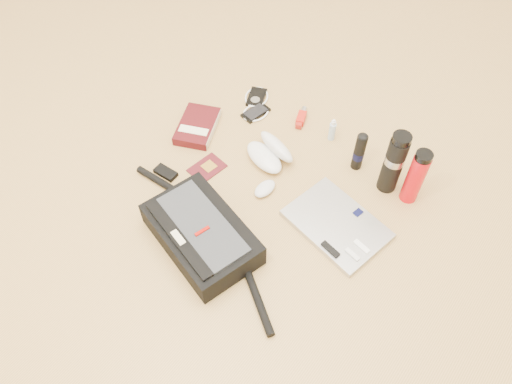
# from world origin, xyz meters

# --- Properties ---
(ground) EXTENTS (4.00, 4.00, 0.00)m
(ground) POSITION_xyz_m (0.00, 0.00, 0.00)
(ground) COLOR tan
(ground) RESTS_ON ground
(messenger_bag) EXTENTS (0.78, 0.34, 0.11)m
(messenger_bag) POSITION_xyz_m (-0.06, -0.21, 0.05)
(messenger_bag) COLOR black
(messenger_bag) RESTS_ON ground
(laptop) EXTENTS (0.37, 0.29, 0.03)m
(laptop) POSITION_xyz_m (0.27, 0.12, 0.01)
(laptop) COLOR #AEAEB0
(laptop) RESTS_ON ground
(book) EXTENTS (0.21, 0.25, 0.04)m
(book) POSITION_xyz_m (-0.42, 0.17, 0.02)
(book) COLOR #400A0E
(book) RESTS_ON ground
(passport) EXTENTS (0.11, 0.14, 0.01)m
(passport) POSITION_xyz_m (-0.25, 0.04, 0.00)
(passport) COLOR #470F15
(passport) RESTS_ON ground
(mouse) EXTENTS (0.06, 0.10, 0.03)m
(mouse) POSITION_xyz_m (-0.02, 0.09, 0.02)
(mouse) COLOR silver
(mouse) RESTS_ON ground
(sunglasses_case) EXTENTS (0.22, 0.20, 0.11)m
(sunglasses_case) POSITION_xyz_m (-0.09, 0.23, 0.04)
(sunglasses_case) COLOR white
(sunglasses_case) RESTS_ON ground
(ipod) EXTENTS (0.13, 0.13, 0.01)m
(ipod) POSITION_xyz_m (-0.34, 0.46, 0.01)
(ipod) COLOR black
(ipod) RESTS_ON ground
(phone) EXTENTS (0.11, 0.13, 0.01)m
(phone) POSITION_xyz_m (-0.29, 0.39, 0.01)
(phone) COLOR black
(phone) RESTS_ON ground
(inhaler) EXTENTS (0.06, 0.11, 0.03)m
(inhaler) POSITION_xyz_m (-0.12, 0.47, 0.02)
(inhaler) COLOR red
(inhaler) RESTS_ON ground
(spray_bottle) EXTENTS (0.03, 0.03, 0.10)m
(spray_bottle) POSITION_xyz_m (0.03, 0.46, 0.04)
(spray_bottle) COLOR #A6C6DE
(spray_bottle) RESTS_ON ground
(aerosol_can) EXTENTS (0.05, 0.05, 0.17)m
(aerosol_can) POSITION_xyz_m (0.19, 0.40, 0.09)
(aerosol_can) COLOR black
(aerosol_can) RESTS_ON ground
(thermos_black) EXTENTS (0.09, 0.09, 0.27)m
(thermos_black) POSITION_xyz_m (0.32, 0.38, 0.13)
(thermos_black) COLOR black
(thermos_black) RESTS_ON ground
(thermos_red) EXTENTS (0.08, 0.08, 0.24)m
(thermos_red) POSITION_xyz_m (0.41, 0.39, 0.12)
(thermos_red) COLOR red
(thermos_red) RESTS_ON ground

